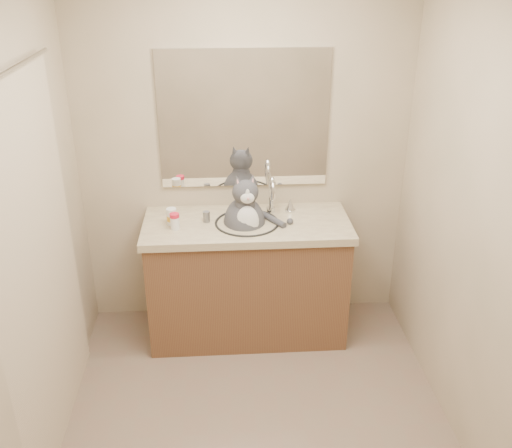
{
  "coord_description": "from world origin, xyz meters",
  "views": [
    {
      "loc": [
        -0.16,
        -2.37,
        2.42
      ],
      "look_at": [
        0.04,
        0.65,
        0.98
      ],
      "focal_mm": 40.0,
      "sensor_mm": 36.0,
      "label": 1
    }
  ],
  "objects_px": {
    "pill_bottle_redcap": "(175,221)",
    "grey_canister": "(206,217)",
    "pill_bottle_orange": "(172,217)",
    "cat": "(245,220)"
  },
  "relations": [
    {
      "from": "cat",
      "to": "pill_bottle_redcap",
      "type": "xyz_separation_m",
      "value": [
        -0.44,
        -0.06,
        0.04
      ]
    },
    {
      "from": "pill_bottle_redcap",
      "to": "grey_canister",
      "type": "relative_size",
      "value": 1.45
    },
    {
      "from": "pill_bottle_orange",
      "to": "pill_bottle_redcap",
      "type": "bearing_deg",
      "value": -70.24
    },
    {
      "from": "cat",
      "to": "pill_bottle_redcap",
      "type": "bearing_deg",
      "value": 179.63
    },
    {
      "from": "pill_bottle_redcap",
      "to": "grey_canister",
      "type": "height_order",
      "value": "pill_bottle_redcap"
    },
    {
      "from": "pill_bottle_orange",
      "to": "grey_canister",
      "type": "bearing_deg",
      "value": 6.3
    },
    {
      "from": "cat",
      "to": "pill_bottle_orange",
      "type": "bearing_deg",
      "value": 170.94
    },
    {
      "from": "pill_bottle_orange",
      "to": "grey_canister",
      "type": "distance_m",
      "value": 0.22
    },
    {
      "from": "cat",
      "to": "grey_canister",
      "type": "height_order",
      "value": "cat"
    },
    {
      "from": "pill_bottle_redcap",
      "to": "grey_canister",
      "type": "xyz_separation_m",
      "value": [
        0.2,
        0.09,
        -0.02
      ]
    }
  ]
}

